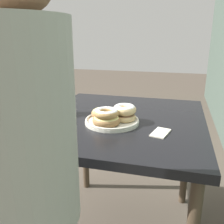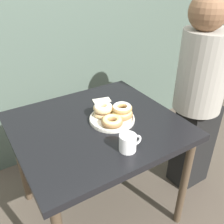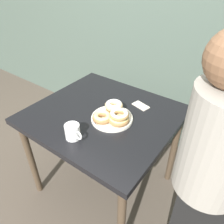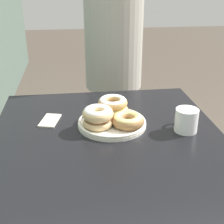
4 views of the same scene
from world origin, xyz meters
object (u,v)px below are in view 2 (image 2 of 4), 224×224
at_px(donut_plate, 113,114).
at_px(coffee_mug, 128,142).
at_px(napkin, 102,101).
at_px(person_figure, 199,96).
at_px(dining_table, 97,135).

bearing_deg(donut_plate, coffee_mug, -106.96).
height_order(coffee_mug, napkin, coffee_mug).
relative_size(donut_plate, napkin, 2.11).
bearing_deg(coffee_mug, person_figure, 14.06).
bearing_deg(napkin, dining_table, -126.66).
bearing_deg(dining_table, napkin, 53.34).
bearing_deg(person_figure, coffee_mug, -165.94).
xyz_separation_m(donut_plate, napkin, (0.07, 0.25, -0.04)).
distance_m(coffee_mug, napkin, 0.55).
height_order(dining_table, donut_plate, donut_plate).
bearing_deg(coffee_mug, dining_table, 92.84).
height_order(dining_table, napkin, napkin).
bearing_deg(napkin, donut_plate, -104.94).
xyz_separation_m(coffee_mug, napkin, (0.15, 0.53, -0.04)).
relative_size(dining_table, coffee_mug, 7.73).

